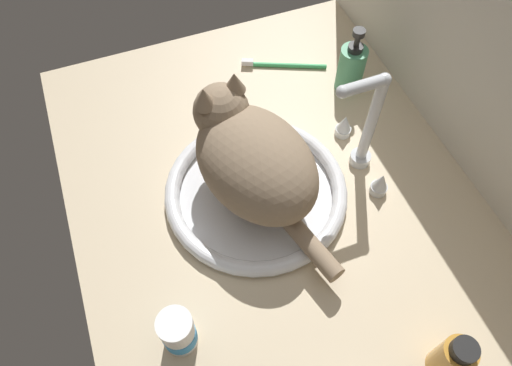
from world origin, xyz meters
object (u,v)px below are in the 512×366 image
at_px(faucet, 365,133).
at_px(soap_pump_bottle, 351,67).
at_px(amber_bottle, 453,358).
at_px(sink_basin, 256,191).
at_px(toothbrush, 282,65).
at_px(pill_bottle, 178,333).
at_px(cat, 250,155).

height_order(faucet, soap_pump_bottle, faucet).
bearing_deg(amber_bottle, sink_basin, -158.10).
height_order(amber_bottle, toothbrush, amber_bottle).
distance_m(faucet, pill_bottle, 0.46).
bearing_deg(amber_bottle, toothbrush, 178.37).
bearing_deg(soap_pump_bottle, toothbrush, -134.09).
bearing_deg(pill_bottle, amber_bottle, 63.69).
bearing_deg(sink_basin, toothbrush, 149.38).
xyz_separation_m(soap_pump_bottle, toothbrush, (-0.11, -0.11, -0.05)).
xyz_separation_m(cat, soap_pump_bottle, (-0.17, 0.29, -0.05)).
distance_m(faucet, toothbrush, 0.31).
bearing_deg(cat, amber_bottle, 21.64).
relative_size(amber_bottle, soap_pump_bottle, 0.69).
xyz_separation_m(cat, pill_bottle, (0.22, -0.20, -0.06)).
height_order(sink_basin, faucet, faucet).
relative_size(amber_bottle, toothbrush, 0.59).
bearing_deg(sink_basin, amber_bottle, 21.90).
bearing_deg(soap_pump_bottle, amber_bottle, -12.69).
xyz_separation_m(sink_basin, faucet, (0.00, 0.21, 0.08)).
bearing_deg(cat, toothbrush, 147.32).
distance_m(cat, toothbrush, 0.34).
bearing_deg(faucet, sink_basin, -90.00).
bearing_deg(toothbrush, soap_pump_bottle, 45.91).
distance_m(pill_bottle, soap_pump_bottle, 0.63).
bearing_deg(amber_bottle, pill_bottle, -116.31).
relative_size(cat, soap_pump_bottle, 2.45).
distance_m(amber_bottle, pill_bottle, 0.40).
bearing_deg(faucet, cat, -94.32).
height_order(faucet, pill_bottle, faucet).
height_order(faucet, cat, faucet).
distance_m(sink_basin, soap_pump_bottle, 0.34).
distance_m(pill_bottle, toothbrush, 0.63).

